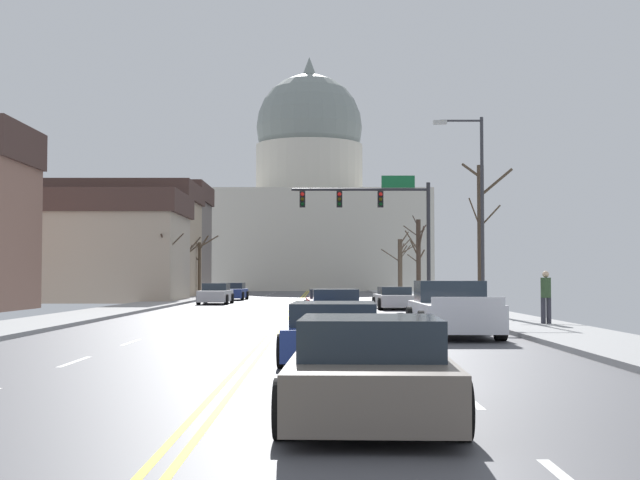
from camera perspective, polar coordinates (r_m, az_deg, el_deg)
The scene contains 23 objects.
ground at distance 31.23m, azimuth -2.80°, elevation -5.53°, with size 20.00×180.00×0.20m.
signal_gantry at distance 49.39m, azimuth 3.82°, elevation 1.91°, with size 7.91×0.41×7.34m.
street_lamp_right at distance 36.75m, azimuth 10.06°, elevation 2.71°, with size 2.09×0.24×8.26m.
capitol_building at distance 114.50m, azimuth -0.89°, elevation 1.96°, with size 29.96×23.74×30.98m.
sedan_near_00 at distance 45.89m, azimuth 4.71°, elevation -3.85°, with size 2.11×4.71×1.18m.
sedan_near_01 at distance 38.64m, azimuth 0.31°, elevation -4.15°, with size 2.15×4.50×1.17m.
sedan_near_02 at distance 31.59m, azimuth 0.82°, elevation -4.44°, with size 2.11×4.63×1.26m.
pickup_truck_near_03 at distance 25.21m, azimuth 8.53°, elevation -4.66°, with size 2.34×5.23×1.59m.
sedan_near_04 at distance 17.59m, azimuth 0.77°, elevation -6.13°, with size 2.20×4.70×1.20m.
sedan_near_05 at distance 10.56m, azimuth 3.11°, elevation -8.59°, with size 2.19×4.65×1.23m.
sedan_oncoming_00 at distance 54.87m, azimuth -7.05°, elevation -3.56°, with size 1.98×4.62×1.31m.
sedan_oncoming_01 at distance 64.22m, azimuth -5.94°, elevation -3.42°, with size 2.12×4.62×1.27m.
flank_building_01 at distance 82.21m, azimuth -11.80°, elevation 0.05°, with size 12.31×9.30×10.28m.
flank_building_02 at distance 61.53m, azimuth -15.75°, elevation -0.43°, with size 14.54×8.65×7.43m.
flank_building_03 at distance 72.12m, azimuth -13.85°, elevation -0.02°, with size 14.24×9.48×9.20m.
bare_tree_00 at distance 37.35m, azimuth 10.39°, elevation 0.37°, with size 2.05×1.25×6.53m.
bare_tree_01 at distance 72.17m, azimuth -8.10°, elevation -1.54°, with size 2.73×2.47×5.04m.
bare_tree_02 at distance 59.75m, azimuth 6.33°, elevation -1.17°, with size 1.65×2.09×5.73m.
bare_tree_03 at distance 66.22m, azimuth -9.09°, elevation -1.46°, with size 2.48×2.20×4.96m.
bare_tree_04 at distance 65.96m, azimuth 6.30°, elevation -1.73°, with size 1.67×2.47×5.06m.
bare_tree_05 at distance 56.86m, azimuth -10.32°, elevation -1.57°, with size 2.66×1.31×4.66m.
bare_tree_06 at distance 70.74m, azimuth 5.14°, elevation -1.67°, with size 3.00×2.61×5.16m.
pedestrian_00 at distance 29.97m, azimuth 14.47°, elevation -3.48°, with size 0.35×0.34×1.76m.
Camera 1 is at (1.42, -31.15, 1.70)m, focal length 48.64 mm.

